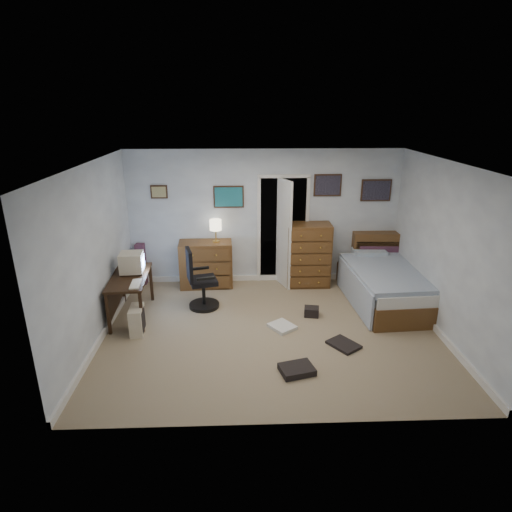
{
  "coord_description": "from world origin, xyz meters",
  "views": [
    {
      "loc": [
        -0.44,
        -5.7,
        3.24
      ],
      "look_at": [
        -0.22,
        0.3,
        1.1
      ],
      "focal_mm": 30.0,
      "sensor_mm": 36.0,
      "label": 1
    }
  ],
  "objects": [
    {
      "name": "doorway",
      "position": [
        0.35,
        2.27,
        1.0
      ],
      "size": [
        0.96,
        1.12,
        2.05
      ],
      "color": "black",
      "rests_on": "floor"
    },
    {
      "name": "table_lamp",
      "position": [
        -0.89,
        1.77,
        1.17
      ],
      "size": [
        0.23,
        0.23,
        0.42
      ],
      "rotation": [
        0.0,
        0.0,
        0.05
      ],
      "color": "gold",
      "rests_on": "low_dresser"
    },
    {
      "name": "headboard_bookcase",
      "position": [
        2.21,
        1.86,
        0.52
      ],
      "size": [
        1.09,
        0.33,
        0.97
      ],
      "rotation": [
        0.0,
        0.0,
        -0.05
      ],
      "color": "brown",
      "rests_on": "floor"
    },
    {
      "name": "pc_tower",
      "position": [
        -2.0,
        0.03,
        0.21
      ],
      "size": [
        0.21,
        0.4,
        0.42
      ],
      "rotation": [
        0.0,
        0.0,
        0.06
      ],
      "color": "beige",
      "rests_on": "floor"
    },
    {
      "name": "keyboard",
      "position": [
        -2.02,
        0.23,
        0.7
      ],
      "size": [
        0.16,
        0.38,
        0.02
      ],
      "primitive_type": "cube",
      "rotation": [
        0.0,
        0.0,
        0.06
      ],
      "color": "beige",
      "rests_on": "computer_desk"
    },
    {
      "name": "low_dresser",
      "position": [
        -1.09,
        1.77,
        0.43
      ],
      "size": [
        0.99,
        0.53,
        0.86
      ],
      "primitive_type": "cube",
      "rotation": [
        0.0,
        0.0,
        0.05
      ],
      "color": "brown",
      "rests_on": "floor"
    },
    {
      "name": "crt_monitor",
      "position": [
        -2.18,
        0.73,
        0.86
      ],
      "size": [
        0.38,
        0.35,
        0.33
      ],
      "rotation": [
        0.0,
        0.0,
        0.06
      ],
      "color": "beige",
      "rests_on": "computer_desk"
    },
    {
      "name": "floor_clutter",
      "position": [
        0.48,
        -0.38,
        0.04
      ],
      "size": [
        1.31,
        1.86,
        0.15
      ],
      "rotation": [
        0.0,
        0.0,
        -0.13
      ],
      "color": "black",
      "rests_on": "floor"
    },
    {
      "name": "media_stack",
      "position": [
        -2.32,
        1.9,
        0.4
      ],
      "size": [
        0.17,
        0.17,
        0.79
      ],
      "primitive_type": "cube",
      "rotation": [
        0.0,
        0.0,
        -0.06
      ],
      "color": "maroon",
      "rests_on": "floor"
    },
    {
      "name": "computer_desk",
      "position": [
        -2.28,
        0.57,
        0.53
      ],
      "size": [
        0.63,
        1.23,
        0.69
      ],
      "rotation": [
        0.0,
        0.0,
        0.06
      ],
      "color": "black",
      "rests_on": "floor"
    },
    {
      "name": "wall_posters",
      "position": [
        0.57,
        1.98,
        1.75
      ],
      "size": [
        4.38,
        0.04,
        0.6
      ],
      "color": "#331E11",
      "rests_on": "floor"
    },
    {
      "name": "floor",
      "position": [
        0.0,
        0.0,
        -0.01
      ],
      "size": [
        5.0,
        4.0,
        0.02
      ],
      "primitive_type": "cube",
      "color": "gray",
      "rests_on": "ground"
    },
    {
      "name": "bed",
      "position": [
        1.98,
        0.94,
        0.32
      ],
      "size": [
        1.24,
        2.15,
        0.69
      ],
      "rotation": [
        0.0,
        0.0,
        0.06
      ],
      "color": "brown",
      "rests_on": "floor"
    },
    {
      "name": "office_chair",
      "position": [
        -1.13,
        0.84,
        0.4
      ],
      "size": [
        0.62,
        0.62,
        1.05
      ],
      "rotation": [
        0.0,
        0.0,
        0.26
      ],
      "color": "black",
      "rests_on": "floor"
    },
    {
      "name": "tall_dresser",
      "position": [
        0.81,
        1.75,
        0.59
      ],
      "size": [
        0.81,
        0.48,
        1.18
      ],
      "primitive_type": "cube",
      "rotation": [
        0.0,
        0.0,
        -0.01
      ],
      "color": "brown",
      "rests_on": "floor"
    }
  ]
}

